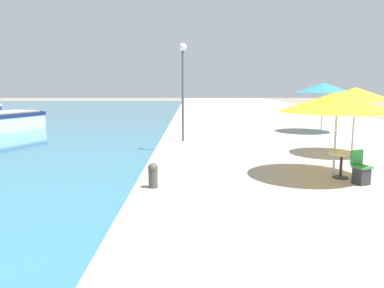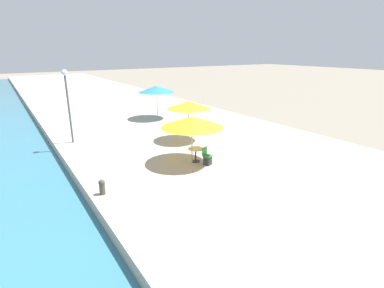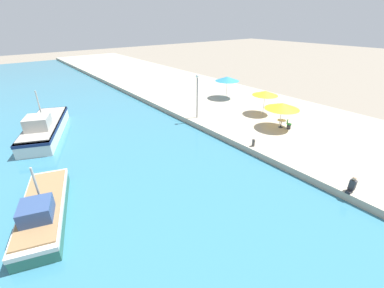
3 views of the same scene
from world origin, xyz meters
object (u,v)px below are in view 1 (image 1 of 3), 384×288
cafe_umbrella_pink (339,102)px  mooring_bollard (154,175)px  cafe_table (343,160)px  cafe_chair_left (362,172)px  lamppost (184,75)px  cafe_umbrella_striped (325,88)px  cafe_umbrella_white (357,94)px

cafe_umbrella_pink → mooring_bollard: (-5.11, -1.10, -1.84)m
cafe_table → cafe_chair_left: bearing=-67.9°
cafe_chair_left → lamppost: 9.67m
cafe_umbrella_striped → cafe_table: size_ratio=3.88×
cafe_umbrella_pink → cafe_umbrella_white: (2.03, 3.53, 0.14)m
cafe_chair_left → mooring_bollard: (-5.57, -0.36, 0.02)m
cafe_table → cafe_umbrella_striped: bearing=73.9°
cafe_umbrella_pink → lamppost: lamppost is taller
cafe_umbrella_pink → cafe_umbrella_white: bearing=60.1°
cafe_chair_left → mooring_bollard: size_ratio=1.39×
cafe_umbrella_striped → cafe_table: bearing=-106.1°
lamppost → mooring_bollard: bearing=-94.1°
cafe_umbrella_striped → mooring_bollard: bearing=-125.7°
cafe_umbrella_pink → cafe_table: 1.66m
cafe_umbrella_white → cafe_umbrella_striped: 7.09m
cafe_umbrella_white → lamppost: (-6.55, 3.56, 0.77)m
cafe_table → cafe_chair_left: (0.27, -0.67, -0.21)m
cafe_table → lamppost: (-4.70, 7.15, 2.56)m
cafe_chair_left → cafe_table: bearing=-90.0°
mooring_bollard → lamppost: bearing=85.9°
mooring_bollard → cafe_chair_left: bearing=3.7°
cafe_umbrella_striped → cafe_table: (-3.05, -10.58, -1.97)m
cafe_umbrella_pink → cafe_table: bearing=-19.2°
cafe_umbrella_pink → cafe_chair_left: bearing=-58.0°
cafe_umbrella_white → cafe_table: cafe_umbrella_white is taller
cafe_umbrella_striped → mooring_bollard: cafe_umbrella_striped is taller
cafe_umbrella_white → mooring_bollard: cafe_umbrella_white is taller
lamppost → cafe_chair_left: bearing=-57.5°
cafe_chair_left → lamppost: bearing=-79.6°
cafe_chair_left → lamppost: (-4.98, 7.82, 2.77)m
cafe_umbrella_pink → mooring_bollard: 5.54m
cafe_umbrella_striped → cafe_chair_left: 11.79m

